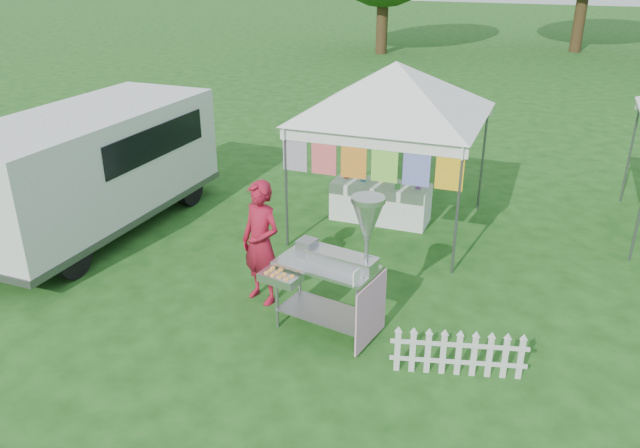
% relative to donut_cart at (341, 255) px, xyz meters
% --- Properties ---
extents(ground, '(120.00, 120.00, 0.00)m').
position_rel_donut_cart_xyz_m(ground, '(-0.33, 0.19, -1.18)').
color(ground, '#194413').
rests_on(ground, ground).
extents(canopy_main, '(4.24, 4.24, 3.45)m').
position_rel_donut_cart_xyz_m(canopy_main, '(-0.33, 3.69, 1.81)').
color(canopy_main, '#59595E').
rests_on(canopy_main, ground).
extents(donut_cart, '(1.57, 0.97, 2.01)m').
position_rel_donut_cart_xyz_m(donut_cart, '(0.00, 0.00, 0.00)').
color(donut_cart, gray).
rests_on(donut_cart, ground).
extents(vendor, '(0.77, 0.63, 1.82)m').
position_rel_donut_cart_xyz_m(vendor, '(-1.35, 0.47, -0.27)').
color(vendor, maroon).
rests_on(vendor, ground).
extents(cargo_van, '(2.16, 5.22, 2.16)m').
position_rel_donut_cart_xyz_m(cargo_van, '(-5.28, 1.82, -0.02)').
color(cargo_van, silver).
rests_on(cargo_van, ground).
extents(picket_fence, '(1.57, 0.43, 0.56)m').
position_rel_donut_cart_xyz_m(picket_fence, '(1.60, -0.30, -0.89)').
color(picket_fence, silver).
rests_on(picket_fence, ground).
extents(display_table, '(1.80, 0.70, 0.73)m').
position_rel_donut_cart_xyz_m(display_table, '(-0.57, 3.93, -0.82)').
color(display_table, white).
rests_on(display_table, ground).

